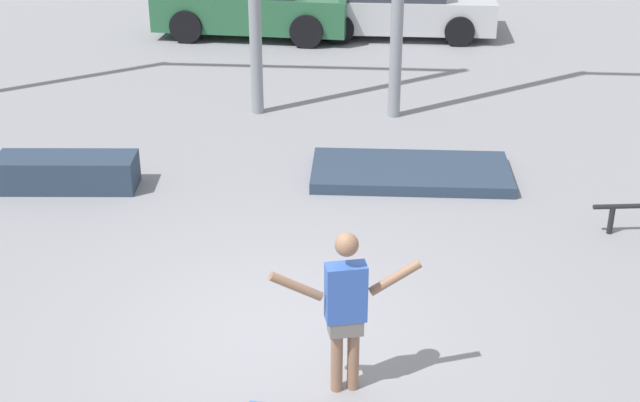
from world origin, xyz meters
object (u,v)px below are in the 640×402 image
Objects in this scene: grind_box at (67,172)px; manual_pad at (411,172)px; parked_car_silver at (397,3)px; parked_car_green at (252,2)px; skateboarder at (346,305)px.

grind_box reaches higher than manual_pad.
grind_box is 0.68× the size of manual_pad.
parked_car_silver reaches higher than grind_box.
parked_car_silver is (3.09, 0.32, -0.06)m from parked_car_green.
parked_car_silver is at bearing 73.62° from skateboarder.
skateboarder reaches higher than grind_box.
manual_pad is 0.65× the size of parked_car_green.
parked_car_green is at bearing 87.91° from skateboarder.
parked_car_silver is (-0.18, 7.71, 0.58)m from manual_pad.
manual_pad is at bearing 8.50° from grind_box.
parked_car_silver is at bearing 91.32° from manual_pad.
parked_car_green is at bearing -174.31° from parked_car_silver.
skateboarder is 5.75m from grind_box.
parked_car_green is 3.11m from parked_car_silver.
grind_box is 0.47× the size of parked_car_silver.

